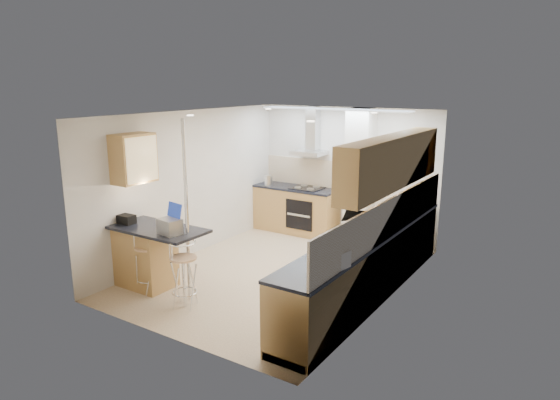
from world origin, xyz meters
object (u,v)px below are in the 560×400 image
Objects in this scene: bread_bin at (331,260)px; bar_stool_end at (184,274)px; microwave at (359,228)px; bar_stool_near at (148,263)px; laptop at (170,226)px.

bar_stool_end is at bearing -164.31° from bread_bin.
microwave is 0.66× the size of bar_stool_near.
bar_stool_end is 2.50× the size of bread_bin.
bar_stool_near is 0.98× the size of bar_stool_end.
laptop is 0.69m from bar_stool_end.
microwave is 2.55m from laptop.
laptop is at bearing 98.40° from microwave.
bar_stool_near is at bearing -162.12° from laptop.
bar_stool_end is at bearing 104.92° from microwave.
laptop reaches higher than bar_stool_near.
bar_stool_near is (-2.67, -1.25, -0.63)m from microwave.
microwave is 1.94× the size of laptop.
laptop is at bearing -167.98° from bread_bin.
bread_bin is (2.07, 0.23, 0.55)m from bar_stool_end.
bar_stool_near is at bearing 131.35° from bar_stool_end.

